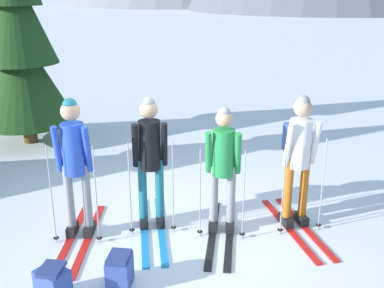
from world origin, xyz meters
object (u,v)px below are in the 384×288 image
at_px(skier_in_white, 299,154).
at_px(backpack_on_snow_front, 120,271).
at_px(skier_in_black, 150,159).
at_px(skier_in_blue, 75,160).
at_px(backpack_on_snow_beside, 53,284).
at_px(skier_in_green, 223,166).
at_px(pine_tree_mid, 18,39).

height_order(skier_in_white, backpack_on_snow_front, skier_in_white).
bearing_deg(backpack_on_snow_front, skier_in_black, 86.93).
xyz_separation_m(skier_in_blue, backpack_on_snow_beside, (0.18, -1.27, -0.84)).
height_order(backpack_on_snow_front, backpack_on_snow_beside, same).
xyz_separation_m(skier_in_blue, skier_in_white, (2.73, 0.62, -0.02)).
height_order(skier_in_blue, skier_in_white, skier_in_blue).
bearing_deg(backpack_on_snow_front, skier_in_blue, 129.32).
height_order(skier_in_green, backpack_on_snow_beside, skier_in_green).
distance_m(skier_in_blue, skier_in_white, 2.80).
height_order(skier_in_black, backpack_on_snow_front, skier_in_black).
relative_size(skier_in_blue, skier_in_black, 1.01).
distance_m(pine_tree_mid, backpack_on_snow_front, 5.71).
bearing_deg(skier_in_white, skier_in_green, -163.41).
relative_size(skier_in_black, backpack_on_snow_front, 4.71).
bearing_deg(skier_in_green, skier_in_black, -179.07).
bearing_deg(skier_in_black, pine_tree_mid, 136.18).
relative_size(skier_in_blue, skier_in_white, 1.02).
distance_m(backpack_on_snow_front, backpack_on_snow_beside, 0.68).
distance_m(skier_in_blue, pine_tree_mid, 4.27).
relative_size(pine_tree_mid, backpack_on_snow_beside, 11.61).
height_order(skier_in_white, pine_tree_mid, pine_tree_mid).
xyz_separation_m(skier_in_white, backpack_on_snow_front, (-1.94, -1.59, -0.82)).
xyz_separation_m(skier_in_white, pine_tree_mid, (-5.08, 2.79, 1.07)).
bearing_deg(skier_in_green, pine_tree_mid, 143.43).
bearing_deg(skier_in_white, skier_in_black, -171.00).
distance_m(skier_in_green, skier_in_white, 0.99).
relative_size(skier_in_white, pine_tree_mid, 0.39).
relative_size(skier_in_white, backpack_on_snow_front, 4.68).
bearing_deg(skier_in_blue, backpack_on_snow_beside, -81.74).
xyz_separation_m(skier_in_white, backpack_on_snow_beside, (-2.54, -1.89, -0.82)).
height_order(skier_in_blue, backpack_on_snow_front, skier_in_blue).
bearing_deg(skier_in_blue, pine_tree_mid, 124.58).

